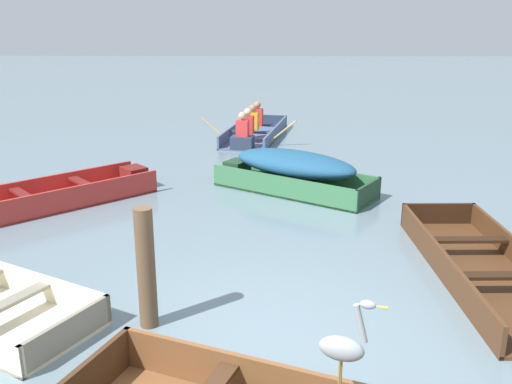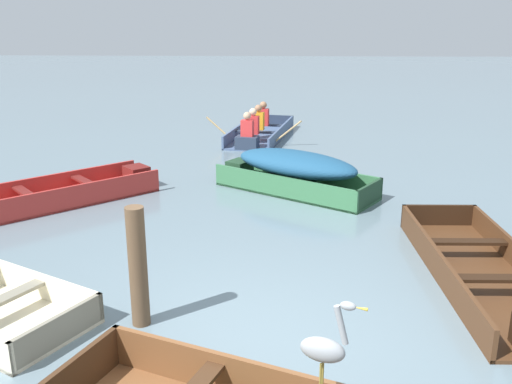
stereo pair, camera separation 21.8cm
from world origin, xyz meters
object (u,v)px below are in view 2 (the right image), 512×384
(skiff_dark_varnish_mid_moored, at_px, (485,276))
(rowboat_slate_blue_with_crew, at_px, (259,131))
(skiff_red_near_moored, at_px, (65,194))
(heron_on_dinghy, at_px, (325,347))
(skiff_green_outer_moored, at_px, (294,168))
(mooring_post, at_px, (138,267))

(skiff_dark_varnish_mid_moored, xyz_separation_m, rowboat_slate_blue_with_crew, (-2.92, 8.04, 0.10))
(skiff_red_near_moored, relative_size, skiff_dark_varnish_mid_moored, 0.88)
(rowboat_slate_blue_with_crew, height_order, heron_on_dinghy, heron_on_dinghy)
(skiff_dark_varnish_mid_moored, distance_m, heron_on_dinghy, 3.56)
(skiff_green_outer_moored, relative_size, rowboat_slate_blue_with_crew, 0.87)
(skiff_green_outer_moored, bearing_deg, heron_on_dinghy, -89.80)
(heron_on_dinghy, bearing_deg, mooring_post, 134.74)
(skiff_red_near_moored, xyz_separation_m, mooring_post, (2.19, -3.91, 0.50))
(rowboat_slate_blue_with_crew, height_order, mooring_post, mooring_post)
(skiff_dark_varnish_mid_moored, xyz_separation_m, mooring_post, (-3.84, -1.02, 0.52))
(heron_on_dinghy, distance_m, mooring_post, 2.45)
(skiff_red_near_moored, distance_m, mooring_post, 4.51)
(skiff_red_near_moored, relative_size, rowboat_slate_blue_with_crew, 0.92)
(skiff_dark_varnish_mid_moored, relative_size, skiff_green_outer_moored, 1.21)
(skiff_dark_varnish_mid_moored, relative_size, mooring_post, 2.80)
(heron_on_dinghy, xyz_separation_m, mooring_post, (-1.72, 1.73, -0.23))
(skiff_red_near_moored, xyz_separation_m, heron_on_dinghy, (3.91, -5.64, 0.73))
(skiff_green_outer_moored, bearing_deg, rowboat_slate_blue_with_crew, 99.97)
(skiff_green_outer_moored, height_order, mooring_post, mooring_post)
(skiff_red_near_moored, relative_size, mooring_post, 2.47)
(skiff_red_near_moored, xyz_separation_m, skiff_dark_varnish_mid_moored, (6.03, -2.89, -0.02))
(mooring_post, bearing_deg, heron_on_dinghy, -45.26)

